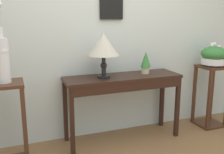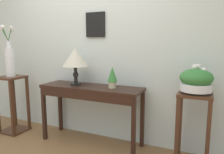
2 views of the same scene
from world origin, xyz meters
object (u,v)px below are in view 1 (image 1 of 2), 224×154
object	(u,v)px
flower_vase_tall_left	(1,53)
pedestal_stand_right	(210,96)
console_table	(123,85)
table_lamp	(104,46)
planter_bowl_wide_right	(214,56)
potted_plant_on_console	(146,62)
pedestal_stand_left	(8,125)

from	to	relation	value
flower_vase_tall_left	pedestal_stand_right	distance (m)	2.62
console_table	pedestal_stand_right	world-z (taller)	pedestal_stand_right
table_lamp	planter_bowl_wide_right	xyz separation A→B (m)	(1.49, -0.03, -0.18)
potted_plant_on_console	flower_vase_tall_left	world-z (taller)	flower_vase_tall_left
console_table	pedestal_stand_right	bearing A→B (deg)	-0.41
pedestal_stand_left	pedestal_stand_right	world-z (taller)	pedestal_stand_left
console_table	pedestal_stand_left	bearing A→B (deg)	-174.39
pedestal_stand_right	console_table	bearing A→B (deg)	179.59
table_lamp	planter_bowl_wide_right	world-z (taller)	table_lamp
potted_plant_on_console	planter_bowl_wide_right	size ratio (longest dim) A/B	0.80
console_table	potted_plant_on_console	xyz separation A→B (m)	(0.30, 0.04, 0.25)
potted_plant_on_console	pedestal_stand_left	bearing A→B (deg)	-174.12
pedestal_stand_right	flower_vase_tall_left	bearing A→B (deg)	-177.41
console_table	table_lamp	world-z (taller)	table_lamp
potted_plant_on_console	flower_vase_tall_left	size ratio (longest dim) A/B	0.36
potted_plant_on_console	pedestal_stand_left	size ratio (longest dim) A/B	0.31
pedestal_stand_left	pedestal_stand_right	distance (m)	2.52
pedestal_stand_left	pedestal_stand_right	xyz separation A→B (m)	(2.52, 0.11, -0.01)
table_lamp	flower_vase_tall_left	xyz separation A→B (m)	(-1.03, -0.15, -0.01)
pedestal_stand_left	pedestal_stand_right	size ratio (longest dim) A/B	1.03
table_lamp	pedestal_stand_right	world-z (taller)	table_lamp
console_table	potted_plant_on_console	size ratio (longest dim) A/B	5.12
console_table	flower_vase_tall_left	xyz separation A→B (m)	(-1.26, -0.12, 0.45)
flower_vase_tall_left	planter_bowl_wide_right	size ratio (longest dim) A/B	2.23
pedestal_stand_left	flower_vase_tall_left	xyz separation A→B (m)	(-0.00, 0.00, 0.70)
pedestal_stand_right	planter_bowl_wide_right	distance (m)	0.54
console_table	pedestal_stand_left	xyz separation A→B (m)	(-1.26, -0.12, -0.25)
pedestal_stand_right	pedestal_stand_left	bearing A→B (deg)	-177.39
planter_bowl_wide_right	table_lamp	bearing A→B (deg)	178.73
potted_plant_on_console	pedestal_stand_right	distance (m)	1.09
table_lamp	pedestal_stand_left	bearing A→B (deg)	-171.80
pedestal_stand_left	table_lamp	bearing A→B (deg)	8.20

